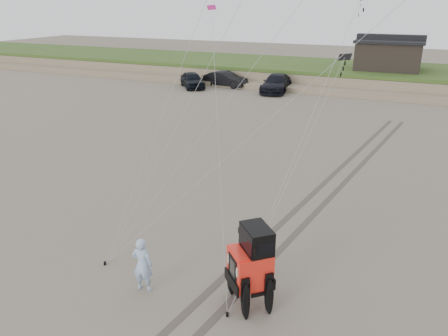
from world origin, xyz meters
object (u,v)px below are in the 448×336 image
at_px(jeep, 250,274).
at_px(man, 142,265).
at_px(cabin, 389,54).
at_px(truck_c, 276,83).
at_px(truck_a, 192,80).
at_px(truck_b, 225,79).

relative_size(jeep, man, 3.00).
relative_size(cabin, man, 3.72).
height_order(truck_c, jeep, jeep).
height_order(truck_a, truck_b, truck_a).
bearing_deg(truck_c, truck_b, 168.94).
xyz_separation_m(truck_a, jeep, (17.20, -28.84, 0.19)).
bearing_deg(truck_c, jeep, -79.29).
xyz_separation_m(cabin, man, (-3.38, -38.05, -2.38)).
relative_size(cabin, truck_c, 1.15).
bearing_deg(truck_c, man, -85.05).
distance_m(cabin, man, 38.27).
relative_size(truck_a, jeep, 0.88).
relative_size(truck_b, jeep, 0.89).
relative_size(cabin, truck_b, 1.39).
bearing_deg(truck_b, jeep, -147.79).
bearing_deg(truck_b, cabin, -58.80).
bearing_deg(jeep, cabin, 136.34).
height_order(cabin, truck_c, cabin).
distance_m(truck_c, man, 31.46).
distance_m(truck_b, jeep, 33.95).
bearing_deg(man, truck_c, -88.39).
bearing_deg(man, jeep, -176.30).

